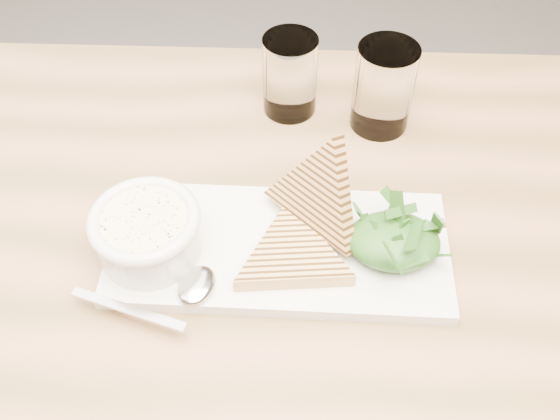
{
  "coord_description": "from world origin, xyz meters",
  "views": [
    {
      "loc": [
        0.09,
        -0.24,
        1.31
      ],
      "look_at": [
        0.06,
        0.19,
        0.8
      ],
      "focal_mm": 40.0,
      "sensor_mm": 36.0,
      "label": 1
    }
  ],
  "objects_px": {
    "glass_far": "(384,88)",
    "table_top": "(375,286)",
    "glass_near": "(290,75)",
    "platter": "(279,248)",
    "soup_bowl": "(148,237)"
  },
  "relations": [
    {
      "from": "soup_bowl",
      "to": "glass_near",
      "type": "bearing_deg",
      "value": 61.98
    },
    {
      "from": "glass_near",
      "to": "platter",
      "type": "bearing_deg",
      "value": -90.27
    },
    {
      "from": "table_top",
      "to": "glass_near",
      "type": "bearing_deg",
      "value": 111.4
    },
    {
      "from": "soup_bowl",
      "to": "glass_far",
      "type": "relative_size",
      "value": 0.94
    },
    {
      "from": "table_top",
      "to": "glass_far",
      "type": "relative_size",
      "value": 10.48
    },
    {
      "from": "table_top",
      "to": "soup_bowl",
      "type": "distance_m",
      "value": 0.25
    },
    {
      "from": "soup_bowl",
      "to": "glass_near",
      "type": "distance_m",
      "value": 0.3
    },
    {
      "from": "table_top",
      "to": "glass_far",
      "type": "distance_m",
      "value": 0.26
    },
    {
      "from": "glass_far",
      "to": "table_top",
      "type": "bearing_deg",
      "value": -92.94
    },
    {
      "from": "platter",
      "to": "glass_far",
      "type": "relative_size",
      "value": 3.17
    },
    {
      "from": "glass_far",
      "to": "platter",
      "type": "bearing_deg",
      "value": -118.5
    },
    {
      "from": "table_top",
      "to": "glass_near",
      "type": "relative_size",
      "value": 11.26
    },
    {
      "from": "soup_bowl",
      "to": "glass_far",
      "type": "height_order",
      "value": "glass_far"
    },
    {
      "from": "soup_bowl",
      "to": "glass_far",
      "type": "bearing_deg",
      "value": 42.49
    },
    {
      "from": "glass_near",
      "to": "glass_far",
      "type": "relative_size",
      "value": 0.93
    }
  ]
}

